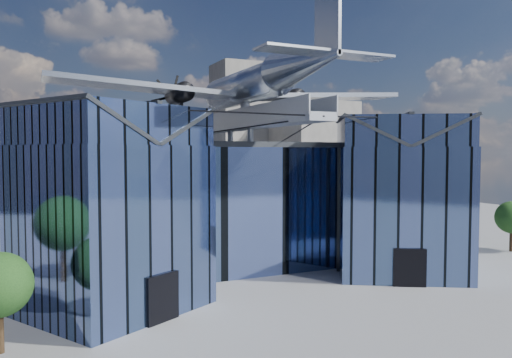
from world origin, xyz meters
name	(u,v)px	position (x,y,z in m)	size (l,w,h in m)	color
ground_plane	(268,284)	(0.00, 0.00, 0.00)	(120.00, 120.00, 0.00)	gray
museum	(236,198)	(0.00, 5.82, 5.54)	(32.88, 24.50, 17.60)	#485E93
bg_towers	(139,147)	(1.45, 50.49, 10.01)	(77.00, 24.50, 26.00)	slate
tree_plaza_e	(512,217)	(25.48, 1.12, 3.14)	(3.67, 3.67, 4.64)	#322214
tree_side_e	(448,208)	(23.48, 6.90, 3.57)	(3.86, 3.86, 5.28)	#322214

